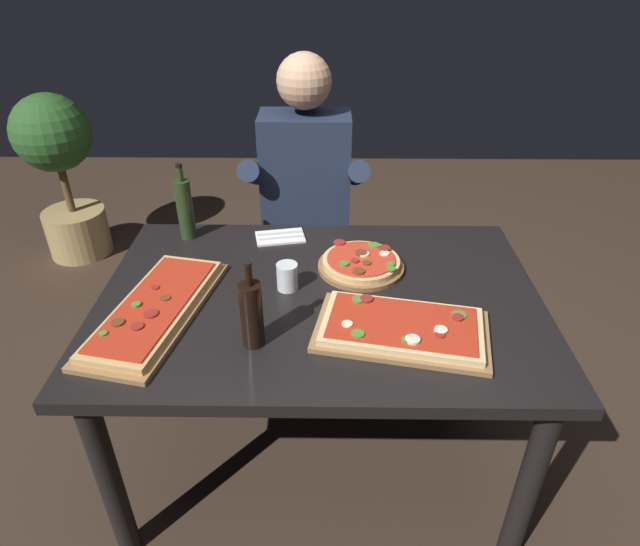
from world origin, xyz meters
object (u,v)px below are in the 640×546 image
(pizza_rectangular_front, at_px, (402,328))
(oil_bottle_amber, at_px, (185,208))
(tumbler_near_camera, at_px, (287,277))
(seated_diner, at_px, (305,197))
(pizza_rectangular_left, at_px, (155,309))
(diner_chair, at_px, (307,236))
(dining_table, at_px, (320,318))
(pizza_round_far, at_px, (361,263))
(potted_plant_corner, at_px, (61,167))
(wine_bottle_dark, at_px, (252,313))

(pizza_rectangular_front, height_order, oil_bottle_amber, oil_bottle_amber)
(tumbler_near_camera, relative_size, seated_diner, 0.07)
(pizza_rectangular_left, xyz_separation_m, tumbler_near_camera, (0.39, 0.14, 0.03))
(oil_bottle_amber, bearing_deg, pizza_rectangular_front, -37.77)
(tumbler_near_camera, height_order, diner_chair, diner_chair)
(dining_table, distance_m, oil_bottle_amber, 0.66)
(pizza_round_far, relative_size, tumbler_near_camera, 3.29)
(diner_chair, xyz_separation_m, seated_diner, (-0.00, -0.12, 0.26))
(seated_diner, bearing_deg, pizza_round_far, -69.89)
(pizza_rectangular_front, distance_m, pizza_round_far, 0.37)
(pizza_rectangular_front, height_order, diner_chair, diner_chair)
(dining_table, xyz_separation_m, potted_plant_corner, (-1.52, 1.53, -0.08))
(dining_table, relative_size, wine_bottle_dark, 5.25)
(pizza_rectangular_front, distance_m, tumbler_near_camera, 0.41)
(pizza_rectangular_left, relative_size, diner_chair, 0.72)
(dining_table, distance_m, pizza_rectangular_front, 0.33)
(pizza_rectangular_front, bearing_deg, pizza_round_far, 105.56)
(diner_chair, height_order, potted_plant_corner, potted_plant_corner)
(pizza_round_far, xyz_separation_m, wine_bottle_dark, (-0.32, -0.40, 0.08))
(potted_plant_corner, bearing_deg, pizza_rectangular_left, -57.91)
(pizza_rectangular_front, relative_size, diner_chair, 0.61)
(oil_bottle_amber, distance_m, seated_diner, 0.57)
(pizza_round_far, relative_size, wine_bottle_dark, 1.10)
(potted_plant_corner, bearing_deg, diner_chair, -24.88)
(tumbler_near_camera, bearing_deg, potted_plant_corner, 133.49)
(oil_bottle_amber, bearing_deg, tumbler_near_camera, -40.87)
(dining_table, bearing_deg, seated_diner, 95.59)
(diner_chair, bearing_deg, dining_table, -85.19)
(pizza_round_far, bearing_deg, oil_bottle_amber, 161.13)
(oil_bottle_amber, distance_m, tumbler_near_camera, 0.53)
(pizza_rectangular_left, xyz_separation_m, wine_bottle_dark, (0.31, -0.13, 0.08))
(pizza_rectangular_front, xyz_separation_m, seated_diner, (-0.31, 0.93, -0.02))
(pizza_rectangular_left, relative_size, oil_bottle_amber, 2.14)
(oil_bottle_amber, xyz_separation_m, potted_plant_corner, (-1.02, 1.15, -0.29))
(potted_plant_corner, bearing_deg, dining_table, -45.15)
(dining_table, xyz_separation_m, tumbler_near_camera, (-0.10, 0.04, 0.14))
(dining_table, height_order, wine_bottle_dark, wine_bottle_dark)
(oil_bottle_amber, height_order, seated_diner, seated_diner)
(pizza_rectangular_front, height_order, tumbler_near_camera, tumbler_near_camera)
(pizza_rectangular_front, distance_m, potted_plant_corner, 2.47)
(pizza_rectangular_front, xyz_separation_m, wine_bottle_dark, (-0.42, -0.05, 0.08))
(pizza_rectangular_front, relative_size, oil_bottle_amber, 1.84)
(dining_table, bearing_deg, tumbler_near_camera, 161.08)
(dining_table, height_order, seated_diner, seated_diner)
(oil_bottle_amber, bearing_deg, pizza_round_far, -18.87)
(pizza_round_far, distance_m, oil_bottle_amber, 0.68)
(dining_table, bearing_deg, pizza_rectangular_front, -39.18)
(pizza_rectangular_front, height_order, potted_plant_corner, potted_plant_corner)
(oil_bottle_amber, bearing_deg, seated_diner, 39.83)
(potted_plant_corner, bearing_deg, wine_bottle_dark, -52.89)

